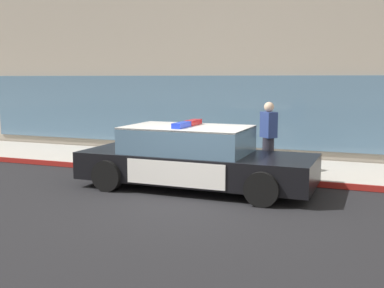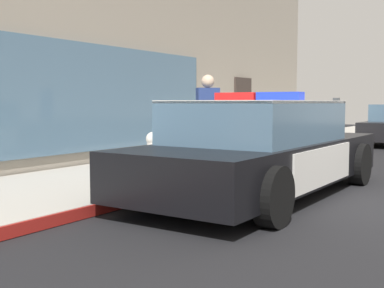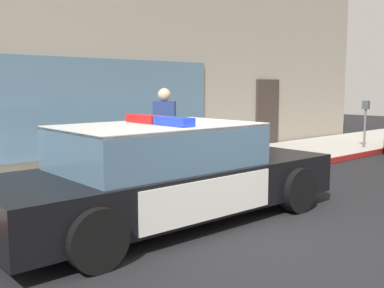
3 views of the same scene
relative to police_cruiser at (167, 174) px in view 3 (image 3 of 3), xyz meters
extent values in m
plane|color=black|center=(0.52, -1.30, -0.68)|extent=(48.00, 48.00, 0.00)
cube|color=#B2ADA3|center=(0.52, 2.51, -0.61)|extent=(48.00, 2.83, 0.15)
cube|color=maroon|center=(0.52, 1.08, -0.61)|extent=(28.80, 0.04, 0.14)
cube|color=#382D28|center=(6.98, 3.94, 0.37)|extent=(1.00, 0.08, 2.10)
cube|color=black|center=(0.06, 0.00, -0.18)|extent=(5.16, 1.90, 0.60)
cube|color=silver|center=(1.71, -0.01, -0.02)|extent=(1.76, 1.84, 0.05)
cube|color=silver|center=(-1.74, 0.01, -0.02)|extent=(1.45, 1.84, 0.05)
cube|color=silver|center=(-0.04, 0.95, -0.18)|extent=(2.16, 0.04, 0.51)
cube|color=silver|center=(-0.05, -0.95, -0.18)|extent=(2.16, 0.04, 0.51)
cube|color=yellow|center=(-0.04, 0.96, -0.18)|extent=(0.22, 0.01, 0.26)
cube|color=slate|center=(-0.14, 0.00, 0.39)|extent=(2.69, 1.70, 0.60)
cube|color=silver|center=(-0.14, 0.00, 0.68)|extent=(2.69, 1.70, 0.04)
cube|color=red|center=(-0.14, 0.34, 0.76)|extent=(0.20, 0.64, 0.11)
cube|color=blue|center=(-0.15, -0.34, 0.76)|extent=(0.20, 0.64, 0.11)
cylinder|color=black|center=(1.77, 0.92, -0.34)|extent=(0.68, 0.22, 0.68)
cylinder|color=black|center=(1.75, -0.95, -0.34)|extent=(0.68, 0.22, 0.68)
cylinder|color=black|center=(-1.63, 0.94, -0.34)|extent=(0.68, 0.22, 0.68)
cylinder|color=black|center=(-1.64, -0.92, -0.34)|extent=(0.68, 0.22, 0.68)
cylinder|color=silver|center=(-0.17, 1.86, -0.48)|extent=(0.28, 0.28, 0.10)
cylinder|color=silver|center=(-0.17, 1.86, -0.21)|extent=(0.19, 0.19, 0.45)
sphere|color=silver|center=(-0.17, 1.86, 0.09)|extent=(0.22, 0.22, 0.22)
cylinder|color=#333338|center=(-0.17, 1.86, 0.16)|extent=(0.06, 0.06, 0.05)
cylinder|color=#333338|center=(-0.17, 1.71, -0.18)|extent=(0.09, 0.10, 0.09)
cylinder|color=#333338|center=(-0.17, 2.00, -0.18)|extent=(0.09, 0.10, 0.09)
cylinder|color=#333338|center=(-0.02, 1.86, -0.22)|extent=(0.10, 0.12, 0.12)
cylinder|color=#23232D|center=(1.29, 1.71, -0.11)|extent=(0.28, 0.28, 0.85)
cube|color=navy|center=(1.29, 1.71, 0.63)|extent=(0.47, 0.47, 0.62)
sphere|color=beige|center=(1.29, 1.71, 1.06)|extent=(0.24, 0.24, 0.24)
cylinder|color=slate|center=(8.37, 1.51, 0.02)|extent=(0.06, 0.06, 1.10)
cube|color=#474C51|center=(8.37, 1.51, 0.69)|extent=(0.12, 0.18, 0.24)
camera|label=1|loc=(3.72, -9.65, 1.75)|focal=44.54mm
camera|label=2|loc=(-6.55, -3.09, 0.67)|focal=46.56mm
camera|label=3|loc=(-3.88, -4.93, 1.21)|focal=42.61mm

